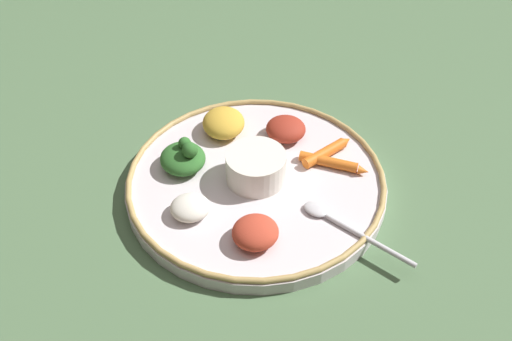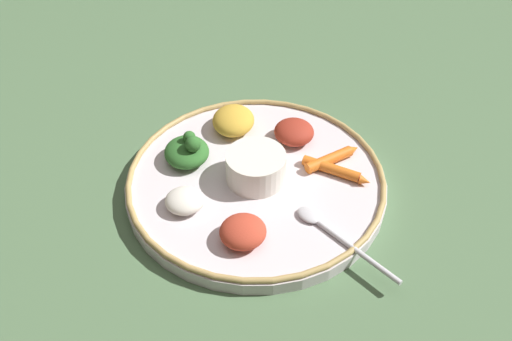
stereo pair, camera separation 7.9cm
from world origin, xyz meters
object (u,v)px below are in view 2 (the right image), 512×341
object	(u,v)px
carrot_near_spoon	(336,172)
carrot_outer	(332,158)
center_bowl	(256,166)
spoon	(331,231)
greens_pile	(187,151)

from	to	relation	value
carrot_near_spoon	carrot_outer	world-z (taller)	carrot_outer
center_bowl	spoon	size ratio (longest dim) A/B	0.59
greens_pile	carrot_outer	bearing A→B (deg)	-97.65
center_bowl	carrot_outer	xyz separation A→B (m)	(0.02, -0.11, -0.02)
spoon	greens_pile	xyz separation A→B (m)	(0.16, 0.18, 0.01)
center_bowl	greens_pile	xyz separation A→B (m)	(0.05, 0.09, -0.01)
carrot_near_spoon	spoon	bearing A→B (deg)	164.70
spoon	carrot_near_spoon	world-z (taller)	carrot_near_spoon
greens_pile	carrot_near_spoon	world-z (taller)	greens_pile
center_bowl	carrot_outer	bearing A→B (deg)	-79.43
center_bowl	carrot_near_spoon	distance (m)	0.11
center_bowl	carrot_near_spoon	xyz separation A→B (m)	(-0.01, -0.11, -0.02)
carrot_outer	spoon	bearing A→B (deg)	167.33
spoon	carrot_outer	bearing A→B (deg)	-12.67
center_bowl	spoon	xyz separation A→B (m)	(-0.11, -0.08, -0.02)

